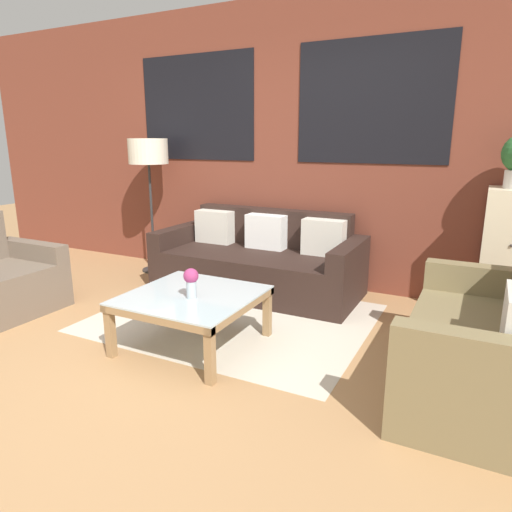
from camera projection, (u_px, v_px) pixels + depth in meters
The scene contains 9 objects.
ground_plane at pixel (118, 376), 2.91m from camera, with size 16.00×16.00×0.00m, color #AD7F51.
wall_back_brick at pixel (278, 145), 4.67m from camera, with size 8.40×0.09×2.80m.
rug at pixel (234, 317), 3.87m from camera, with size 2.21×1.76×0.00m.
couch_dark at pixel (259, 262), 4.51m from camera, with size 1.99×0.88×0.78m.
settee_vintage at pixel (490, 346), 2.62m from camera, with size 0.80×1.42×0.92m.
coffee_table at pixel (192, 302), 3.27m from camera, with size 0.88×0.88×0.40m.
floor_lamp at pixel (148, 156), 4.95m from camera, with size 0.43×0.43×1.48m.
drawer_cabinet at pixel (508, 257), 3.68m from camera, with size 0.41×0.43×1.10m.
flower_vase at pixel (191, 281), 3.14m from camera, with size 0.11×0.11×0.21m.
Camera 1 is at (1.98, -1.95, 1.47)m, focal length 32.00 mm.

